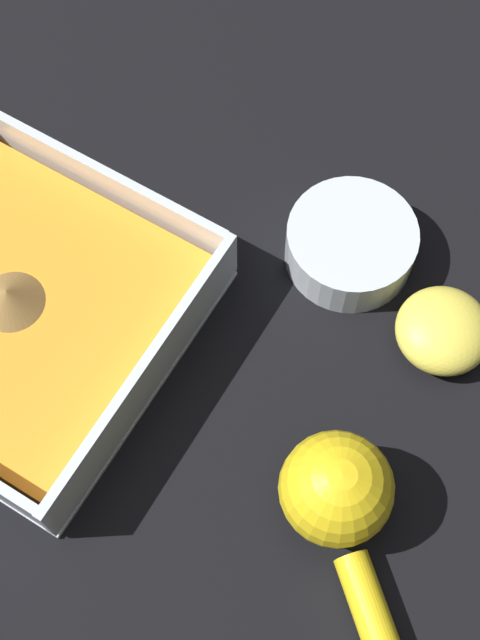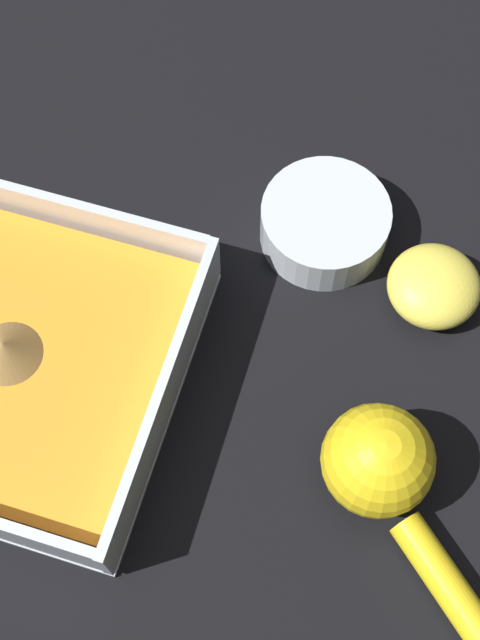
{
  "view_description": "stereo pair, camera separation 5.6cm",
  "coord_description": "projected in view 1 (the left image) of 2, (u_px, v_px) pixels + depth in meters",
  "views": [
    {
      "loc": [
        -0.13,
        -0.22,
        0.53
      ],
      "look_at": [
        0.06,
        -0.1,
        0.03
      ],
      "focal_mm": 50.0,
      "sensor_mm": 36.0,
      "label": 1
    },
    {
      "loc": [
        -0.15,
        -0.17,
        0.53
      ],
      "look_at": [
        0.06,
        -0.1,
        0.03
      ],
      "focal_mm": 50.0,
      "sensor_mm": 36.0,
      "label": 2
    }
  ],
  "objects": [
    {
      "name": "square_dish",
      "position": [
        17.0,
        310.0,
        0.57
      ],
      "size": [
        0.21,
        0.21,
        0.05
      ],
      "color": "silver",
      "rests_on": "ground_plane"
    },
    {
      "name": "ground_plane",
      "position": [
        53.0,
        340.0,
        0.58
      ],
      "size": [
        4.0,
        4.0,
        0.0
      ],
      "primitive_type": "plane",
      "color": "black"
    },
    {
      "name": "spice_bowl",
      "position": [
        350.0,
        245.0,
        0.59
      ],
      "size": [
        0.09,
        0.09,
        0.03
      ],
      "color": "silver",
      "rests_on": "ground_plane"
    },
    {
      "name": "lemon_squeezer",
      "position": [
        342.0,
        516.0,
        0.5
      ],
      "size": [
        0.14,
        0.15,
        0.07
      ],
      "rotation": [
        0.0,
        0.0,
        0.84
      ],
      "color": "yellow",
      "rests_on": "ground_plane"
    },
    {
      "name": "lemon_half",
      "position": [
        443.0,
        331.0,
        0.56
      ],
      "size": [
        0.06,
        0.06,
        0.03
      ],
      "color": "#EFDB4C",
      "rests_on": "ground_plane"
    }
  ]
}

